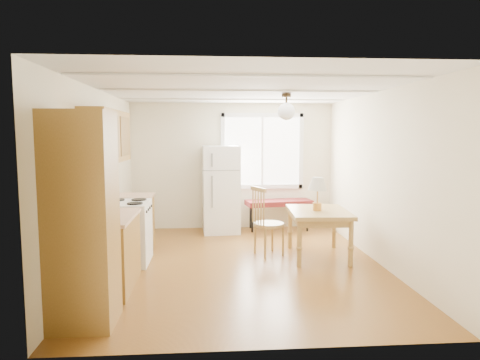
{
  "coord_description": "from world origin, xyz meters",
  "views": [
    {
      "loc": [
        -0.47,
        -6.03,
        1.87
      ],
      "look_at": [
        0.03,
        0.78,
        1.15
      ],
      "focal_mm": 32.0,
      "sensor_mm": 36.0,
      "label": 1
    }
  ],
  "objects": [
    {
      "name": "table_lamp",
      "position": [
        1.17,
        0.28,
        1.1
      ],
      "size": [
        0.29,
        0.29,
        0.51
      ],
      "rotation": [
        0.0,
        0.0,
        0.0
      ],
      "color": "#B37F39",
      "rests_on": "dining_table"
    },
    {
      "name": "dining_table",
      "position": [
        1.2,
        0.3,
        0.63
      ],
      "size": [
        0.94,
        1.22,
        0.73
      ],
      "rotation": [
        0.0,
        0.0,
        -0.06
      ],
      "color": "olive",
      "rests_on": "ground"
    },
    {
      "name": "pendant_light",
      "position": [
        0.7,
        0.4,
        2.24
      ],
      "size": [
        0.26,
        0.26,
        0.4
      ],
      "color": "black",
      "rests_on": "room_shell"
    },
    {
      "name": "bench",
      "position": [
        0.9,
        2.22,
        0.53
      ],
      "size": [
        1.34,
        0.67,
        0.59
      ],
      "rotation": [
        0.0,
        0.0,
        0.16
      ],
      "color": "#591517",
      "rests_on": "ground"
    },
    {
      "name": "chair",
      "position": [
        0.37,
        0.43,
        0.62
      ],
      "size": [
        0.52,
        0.52,
        1.07
      ],
      "rotation": [
        0.0,
        0.0,
        0.39
      ],
      "color": "olive",
      "rests_on": "ground"
    },
    {
      "name": "coffee_maker",
      "position": [
        -1.72,
        -1.32,
        1.02
      ],
      "size": [
        0.2,
        0.24,
        0.33
      ],
      "rotation": [
        0.0,
        0.0,
        0.18
      ],
      "color": "black",
      "rests_on": "kitchen_run"
    },
    {
      "name": "refrigerator",
      "position": [
        -0.24,
        2.12,
        0.83
      ],
      "size": [
        0.72,
        0.73,
        1.66
      ],
      "rotation": [
        0.0,
        0.0,
        0.06
      ],
      "color": "white",
      "rests_on": "ground"
    },
    {
      "name": "window_unit",
      "position": [
        0.6,
        2.47,
        1.55
      ],
      "size": [
        1.64,
        0.05,
        1.51
      ],
      "color": "white",
      "rests_on": "room_shell"
    },
    {
      "name": "kitchen_run",
      "position": [
        -1.72,
        -0.63,
        0.84
      ],
      "size": [
        0.65,
        3.4,
        2.2
      ],
      "color": "brown",
      "rests_on": "ground"
    },
    {
      "name": "room_shell",
      "position": [
        0.0,
        0.0,
        1.25
      ],
      "size": [
        4.6,
        5.6,
        2.62
      ],
      "color": "#5C3613",
      "rests_on": "ground"
    },
    {
      "name": "kettle",
      "position": [
        -1.77,
        -0.74,
        1.0
      ],
      "size": [
        0.13,
        0.13,
        0.25
      ],
      "color": "red",
      "rests_on": "kitchen_run"
    }
  ]
}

